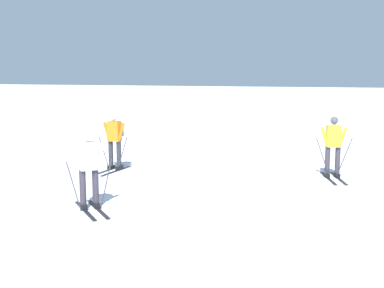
# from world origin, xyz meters

# --- Properties ---
(ground_plane) EXTENTS (120.00, 120.00, 0.00)m
(ground_plane) POSITION_xyz_m (0.00, 0.00, 0.00)
(ground_plane) COLOR silver
(far_snow_ridge) EXTENTS (80.00, 6.74, 1.48)m
(far_snow_ridge) POSITION_xyz_m (0.00, 18.16, 0.74)
(far_snow_ridge) COLOR silver
(far_snow_ridge) RESTS_ON ground
(skier_white) EXTENTS (1.27, 1.49, 1.71)m
(skier_white) POSITION_xyz_m (-3.50, -1.51, 0.96)
(skier_white) COLOR black
(skier_white) RESTS_ON ground
(skier_orange) EXTENTS (0.99, 1.64, 1.71)m
(skier_orange) POSITION_xyz_m (-4.42, 2.52, 0.95)
(skier_orange) COLOR black
(skier_orange) RESTS_ON ground
(skier_yellow) EXTENTS (0.99, 1.64, 1.71)m
(skier_yellow) POSITION_xyz_m (1.85, 2.81, 0.96)
(skier_yellow) COLOR black
(skier_yellow) RESTS_ON ground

